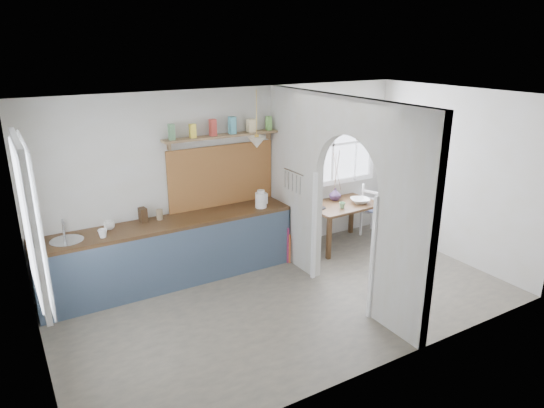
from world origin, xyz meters
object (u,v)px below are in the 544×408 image
chair_left (297,227)px  vase (335,194)px  dining_table (341,225)px  chair_right (377,209)px  kettle (261,199)px

chair_left → vase: bearing=80.2°
chair_left → vase: vase is taller
dining_table → chair_right: bearing=0.4°
chair_left → chair_right: size_ratio=0.98×
chair_right → vase: (-0.79, 0.18, 0.35)m
dining_table → kettle: kettle is taller
chair_left → chair_right: (1.64, -0.03, 0.01)m
vase → dining_table: bearing=-96.6°
chair_left → chair_right: chair_right is taller
dining_table → kettle: bearing=176.1°
chair_right → kettle: (-2.29, 0.01, 0.57)m
chair_right → vase: size_ratio=4.53×
kettle → dining_table: bearing=0.1°
dining_table → chair_left: (-0.82, 0.07, 0.10)m
chair_left → chair_right: 1.64m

